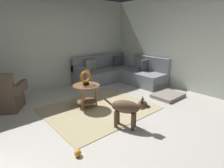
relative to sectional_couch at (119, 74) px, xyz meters
name	(u,v)px	position (x,y,z in m)	size (l,w,h in m)	color
ground_plane	(115,125)	(-1.99, -2.01, -0.34)	(6.00, 6.00, 0.10)	beige
wall_back	(48,43)	(-1.99, 0.93, 1.06)	(6.00, 0.12, 2.70)	silver
wall_right	(194,44)	(0.95, -2.01, 1.06)	(0.12, 6.00, 2.70)	silver
area_rug	(99,108)	(-1.84, -1.31, -0.29)	(2.30, 1.90, 0.01)	tan
sectional_couch	(119,74)	(0.00, 0.00, 0.00)	(2.20, 2.25, 0.88)	gray
armchair	(4,97)	(-3.45, -0.03, 0.03)	(1.00, 0.94, 0.88)	brown
side_table	(86,90)	(-2.01, -1.07, 0.12)	(0.60, 0.60, 0.54)	brown
torus_sculpture	(86,78)	(-2.01, -1.07, 0.42)	(0.28, 0.08, 0.33)	black
dog_bed_mat	(168,95)	(-0.01, -1.93, -0.25)	(0.80, 0.60, 0.09)	gray
dog	(128,108)	(-1.94, -2.30, 0.09)	(0.49, 0.75, 0.63)	brown
dog_toy_ball	(78,153)	(-3.03, -2.39, -0.24)	(0.10, 0.10, 0.10)	orange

